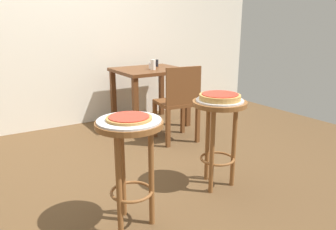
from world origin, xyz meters
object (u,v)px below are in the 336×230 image
pizza_middle (220,97)px  stool_foreground (130,149)px  pizza_foreground (129,118)px  condiment_shaker (150,66)px  serving_plate_middle (220,100)px  dining_table (150,78)px  stool_middle (219,123)px  cup_far_edge (156,63)px  wooden_chair (179,101)px  cup_near_edge (153,65)px  serving_plate_foreground (129,120)px

pizza_middle → stool_foreground: bearing=-172.1°
pizza_foreground → condiment_shaker: (1.19, 1.87, 0.04)m
serving_plate_middle → dining_table: bearing=78.3°
pizza_middle → stool_middle: bearing=0.0°
cup_far_edge → wooden_chair: (-0.22, -0.88, -0.31)m
stool_foreground → cup_near_edge: cup_near_edge is taller
serving_plate_middle → pizza_middle: (0.00, 0.00, 0.03)m
dining_table → wooden_chair: (-0.05, -0.74, -0.14)m
stool_foreground → cup_far_edge: 2.44m
serving_plate_middle → dining_table: (0.37, 1.76, -0.11)m
pizza_middle → cup_near_edge: 1.68m
serving_plate_middle → condiment_shaker: (0.37, 1.75, 0.05)m
pizza_middle → wooden_chair: wooden_chair is taller
stool_middle → pizza_middle: bearing=180.0°
pizza_foreground → serving_plate_foreground: bearing=90.0°
condiment_shaker → pizza_foreground: bearing=-122.5°
wooden_chair → serving_plate_foreground: bearing=-134.8°
cup_near_edge → pizza_foreground: bearing=-123.6°
cup_far_edge → wooden_chair: size_ratio=0.11×
serving_plate_foreground → dining_table: 2.22m
wooden_chair → pizza_middle: bearing=-107.1°
serving_plate_foreground → pizza_foreground: size_ratio=1.40×
stool_middle → serving_plate_middle: bearing=180.0°
pizza_middle → wooden_chair: (0.31, 1.02, -0.28)m
cup_near_edge → condiment_shaker: (0.02, 0.11, -0.03)m
pizza_middle → pizza_foreground: bearing=-172.1°
dining_table → pizza_middle: bearing=-101.7°
pizza_foreground → cup_near_edge: 2.11m
dining_table → wooden_chair: size_ratio=0.99×
serving_plate_foreground → stool_middle: bearing=7.9°
serving_plate_middle → pizza_middle: 0.03m
pizza_foreground → stool_middle: bearing=7.9°
stool_foreground → wooden_chair: size_ratio=0.83×
stool_foreground → serving_plate_middle: serving_plate_middle is taller
pizza_middle → condiment_shaker: (0.37, 1.75, 0.02)m
condiment_shaker → cup_near_edge: bearing=-100.4°
serving_plate_middle → dining_table: size_ratio=0.43×
serving_plate_middle → cup_near_edge: (0.35, 1.65, 0.08)m
dining_table → cup_far_edge: (0.17, 0.14, 0.17)m
serving_plate_foreground → cup_near_edge: bearing=56.4°
cup_near_edge → cup_far_edge: (0.18, 0.26, -0.02)m
serving_plate_foreground → pizza_middle: 0.82m
stool_foreground → serving_plate_middle: size_ratio=1.94×
pizza_foreground → stool_middle: (0.81, 0.11, -0.20)m
serving_plate_foreground → condiment_shaker: condiment_shaker is taller
serving_plate_foreground → wooden_chair: (1.13, 1.14, -0.25)m
pizza_foreground → wooden_chair: size_ratio=0.33×
dining_table → serving_plate_middle: bearing=-101.7°
serving_plate_foreground → wooden_chair: wooden_chair is taller
serving_plate_middle → wooden_chair: bearing=72.9°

